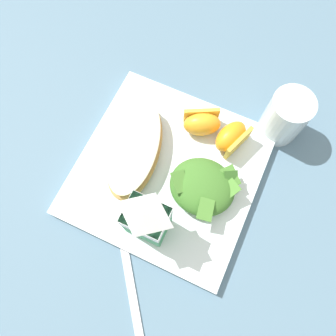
# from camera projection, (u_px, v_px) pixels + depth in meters

# --- Properties ---
(ground) EXTENTS (3.00, 3.00, 0.00)m
(ground) POSITION_uv_depth(u_px,v_px,m) (168.00, 173.00, 0.54)
(ground) COLOR slate
(white_plate) EXTENTS (0.28, 0.28, 0.02)m
(white_plate) POSITION_uv_depth(u_px,v_px,m) (168.00, 172.00, 0.53)
(white_plate) COLOR silver
(white_plate) RESTS_ON ground
(cheesy_pizza_bread) EXTENTS (0.11, 0.18, 0.04)m
(cheesy_pizza_bread) POSITION_uv_depth(u_px,v_px,m) (135.00, 148.00, 0.51)
(cheesy_pizza_bread) COLOR tan
(cheesy_pizza_bread) RESTS_ON white_plate
(green_salad_pile) EXTENTS (0.10, 0.10, 0.04)m
(green_salad_pile) POSITION_uv_depth(u_px,v_px,m) (203.00, 187.00, 0.49)
(green_salad_pile) COLOR #3D7028
(green_salad_pile) RESTS_ON white_plate
(milk_carton) EXTENTS (0.06, 0.04, 0.11)m
(milk_carton) POSITION_uv_depth(u_px,v_px,m) (147.00, 219.00, 0.44)
(milk_carton) COLOR #2D8451
(milk_carton) RESTS_ON white_plate
(orange_wedge_front) EXTENTS (0.06, 0.07, 0.04)m
(orange_wedge_front) POSITION_uv_depth(u_px,v_px,m) (232.00, 137.00, 0.52)
(orange_wedge_front) COLOR orange
(orange_wedge_front) RESTS_ON white_plate
(orange_wedge_middle) EXTENTS (0.07, 0.06, 0.04)m
(orange_wedge_middle) POSITION_uv_depth(u_px,v_px,m) (202.00, 123.00, 0.53)
(orange_wedge_middle) COLOR orange
(orange_wedge_middle) RESTS_ON white_plate
(metal_fork) EXTENTS (0.13, 0.16, 0.01)m
(metal_fork) POSITION_uv_depth(u_px,v_px,m) (137.00, 319.00, 0.46)
(metal_fork) COLOR silver
(metal_fork) RESTS_ON ground
(drinking_clear_cup) EXTENTS (0.07, 0.07, 0.09)m
(drinking_clear_cup) POSITION_uv_depth(u_px,v_px,m) (285.00, 117.00, 0.52)
(drinking_clear_cup) COLOR silver
(drinking_clear_cup) RESTS_ON ground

